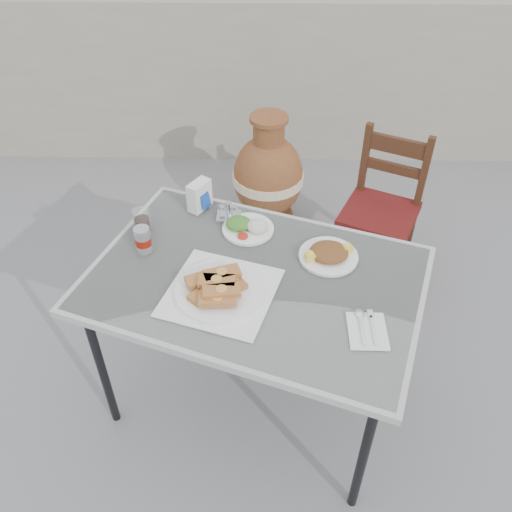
{
  "coord_description": "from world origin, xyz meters",
  "views": [
    {
      "loc": [
        -0.08,
        -1.47,
        2.31
      ],
      "look_at": [
        -0.11,
        0.17,
        0.88
      ],
      "focal_mm": 38.0,
      "sensor_mm": 36.0,
      "label": 1
    }
  ],
  "objects_px": {
    "salad_rice_plate": "(247,226)",
    "condiment_caddy": "(229,213)",
    "pide_plate": "(220,286)",
    "chair": "(382,209)",
    "terracotta_urn": "(268,178)",
    "cafe_table": "(255,286)",
    "cola_glass": "(142,222)",
    "soda_can": "(143,240)",
    "napkin_holder": "(199,195)",
    "salad_chopped_plate": "(329,254)"
  },
  "relations": [
    {
      "from": "cafe_table",
      "to": "pide_plate",
      "type": "xyz_separation_m",
      "value": [
        -0.13,
        -0.1,
        0.09
      ]
    },
    {
      "from": "salad_rice_plate",
      "to": "cola_glass",
      "type": "xyz_separation_m",
      "value": [
        -0.46,
        -0.01,
        0.03
      ]
    },
    {
      "from": "chair",
      "to": "terracotta_urn",
      "type": "distance_m",
      "value": 0.8
    },
    {
      "from": "condiment_caddy",
      "to": "chair",
      "type": "bearing_deg",
      "value": 33.65
    },
    {
      "from": "salad_rice_plate",
      "to": "condiment_caddy",
      "type": "height_order",
      "value": "condiment_caddy"
    },
    {
      "from": "cafe_table",
      "to": "soda_can",
      "type": "relative_size",
      "value": 12.79
    },
    {
      "from": "salad_chopped_plate",
      "to": "chair",
      "type": "relative_size",
      "value": 0.28
    },
    {
      "from": "napkin_holder",
      "to": "salad_rice_plate",
      "type": "bearing_deg",
      "value": -2.55
    },
    {
      "from": "salad_chopped_plate",
      "to": "soda_can",
      "type": "relative_size",
      "value": 2.06
    },
    {
      "from": "soda_can",
      "to": "pide_plate",
      "type": "bearing_deg",
      "value": -35.65
    },
    {
      "from": "soda_can",
      "to": "chair",
      "type": "distance_m",
      "value": 1.48
    },
    {
      "from": "condiment_caddy",
      "to": "terracotta_urn",
      "type": "distance_m",
      "value": 1.13
    },
    {
      "from": "pide_plate",
      "to": "salad_rice_plate",
      "type": "bearing_deg",
      "value": 76.89
    },
    {
      "from": "pide_plate",
      "to": "cola_glass",
      "type": "height_order",
      "value": "cola_glass"
    },
    {
      "from": "terracotta_urn",
      "to": "soda_can",
      "type": "bearing_deg",
      "value": -112.88
    },
    {
      "from": "cola_glass",
      "to": "pide_plate",
      "type": "bearing_deg",
      "value": -46.12
    },
    {
      "from": "cafe_table",
      "to": "cola_glass",
      "type": "relative_size",
      "value": 14.68
    },
    {
      "from": "pide_plate",
      "to": "salad_rice_plate",
      "type": "height_order",
      "value": "pide_plate"
    },
    {
      "from": "salad_rice_plate",
      "to": "salad_chopped_plate",
      "type": "relative_size",
      "value": 0.92
    },
    {
      "from": "soda_can",
      "to": "condiment_caddy",
      "type": "xyz_separation_m",
      "value": [
        0.34,
        0.24,
        -0.03
      ]
    },
    {
      "from": "condiment_caddy",
      "to": "chair",
      "type": "distance_m",
      "value": 1.07
    },
    {
      "from": "condiment_caddy",
      "to": "salad_chopped_plate",
      "type": "bearing_deg",
      "value": -31.55
    },
    {
      "from": "napkin_holder",
      "to": "salad_chopped_plate",
      "type": "bearing_deg",
      "value": 2.55
    },
    {
      "from": "condiment_caddy",
      "to": "salad_rice_plate",
      "type": "bearing_deg",
      "value": -44.83
    },
    {
      "from": "cafe_table",
      "to": "soda_can",
      "type": "bearing_deg",
      "value": 162.5
    },
    {
      "from": "pide_plate",
      "to": "terracotta_urn",
      "type": "bearing_deg",
      "value": 82.85
    },
    {
      "from": "pide_plate",
      "to": "condiment_caddy",
      "type": "height_order",
      "value": "pide_plate"
    },
    {
      "from": "pide_plate",
      "to": "terracotta_urn",
      "type": "distance_m",
      "value": 1.58
    },
    {
      "from": "pide_plate",
      "to": "salad_chopped_plate",
      "type": "height_order",
      "value": "pide_plate"
    },
    {
      "from": "soda_can",
      "to": "napkin_holder",
      "type": "height_order",
      "value": "napkin_holder"
    },
    {
      "from": "soda_can",
      "to": "cola_glass",
      "type": "height_order",
      "value": "soda_can"
    },
    {
      "from": "napkin_holder",
      "to": "chair",
      "type": "height_order",
      "value": "napkin_holder"
    },
    {
      "from": "cafe_table",
      "to": "terracotta_urn",
      "type": "xyz_separation_m",
      "value": [
        0.06,
        1.4,
        -0.38
      ]
    },
    {
      "from": "salad_rice_plate",
      "to": "condiment_caddy",
      "type": "bearing_deg",
      "value": 135.17
    },
    {
      "from": "napkin_holder",
      "to": "terracotta_urn",
      "type": "distance_m",
      "value": 1.11
    },
    {
      "from": "soda_can",
      "to": "condiment_caddy",
      "type": "distance_m",
      "value": 0.42
    },
    {
      "from": "pide_plate",
      "to": "salad_rice_plate",
      "type": "xyz_separation_m",
      "value": [
        0.09,
        0.4,
        -0.02
      ]
    },
    {
      "from": "cola_glass",
      "to": "cafe_table",
      "type": "bearing_deg",
      "value": -30.11
    },
    {
      "from": "chair",
      "to": "terracotta_urn",
      "type": "bearing_deg",
      "value": 170.41
    },
    {
      "from": "pide_plate",
      "to": "cola_glass",
      "type": "relative_size",
      "value": 4.81
    },
    {
      "from": "pide_plate",
      "to": "soda_can",
      "type": "relative_size",
      "value": 4.2
    },
    {
      "from": "salad_chopped_plate",
      "to": "terracotta_urn",
      "type": "height_order",
      "value": "salad_chopped_plate"
    },
    {
      "from": "pide_plate",
      "to": "cola_glass",
      "type": "distance_m",
      "value": 0.54
    },
    {
      "from": "salad_chopped_plate",
      "to": "soda_can",
      "type": "distance_m",
      "value": 0.78
    },
    {
      "from": "cafe_table",
      "to": "napkin_holder",
      "type": "xyz_separation_m",
      "value": [
        -0.27,
        0.46,
        0.13
      ]
    },
    {
      "from": "soda_can",
      "to": "condiment_caddy",
      "type": "relative_size",
      "value": 1.07
    },
    {
      "from": "pide_plate",
      "to": "terracotta_urn",
      "type": "xyz_separation_m",
      "value": [
        0.19,
        1.5,
        -0.47
      ]
    },
    {
      "from": "cola_glass",
      "to": "napkin_holder",
      "type": "distance_m",
      "value": 0.3
    },
    {
      "from": "chair",
      "to": "napkin_holder",
      "type": "bearing_deg",
      "value": -128.52
    },
    {
      "from": "pide_plate",
      "to": "soda_can",
      "type": "xyz_separation_m",
      "value": [
        -0.34,
        0.24,
        0.02
      ]
    }
  ]
}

